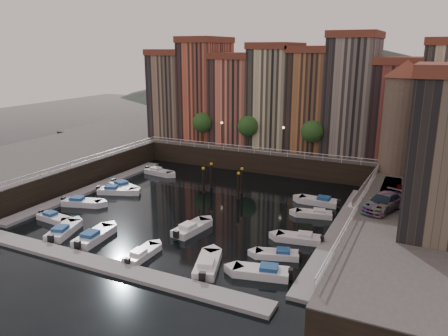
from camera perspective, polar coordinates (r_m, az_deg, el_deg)
The scene contains 32 objects.
ground at distance 52.24m, azimuth -2.75°, elevation -4.96°, with size 200.00×200.00×0.00m, color black.
quay_far at distance 74.73m, azimuth 6.84°, elevation 2.39°, with size 80.00×20.00×3.00m, color black.
quay_left at distance 67.97m, azimuth -24.83°, elevation -0.25°, with size 20.00×36.00×3.00m, color black.
dock_left at distance 60.57m, azimuth -16.81°, elevation -2.56°, with size 2.00×28.00×0.35m, color gray.
dock_right at distance 46.19m, azimuth 14.73°, elevation -8.04°, with size 2.00×28.00×0.35m, color gray.
dock_near at distance 39.41m, azimuth -14.97°, elevation -12.29°, with size 30.00×2.00×0.35m, color gray.
mountains at distance 154.81m, azimuth 18.10°, elevation 10.83°, with size 145.00×100.00×18.00m.
far_terrace at distance 69.82m, azimuth 8.99°, elevation 9.28°, with size 48.70×10.30×17.50m.
corner_tower at distance 58.06m, azimuth 22.23°, elevation 6.38°, with size 5.20×5.20×13.80m.
promenade_trees at distance 67.02m, azimuth 3.67°, elevation 5.41°, with size 21.20×3.20×5.20m.
street_lamps at distance 66.11m, azimuth 3.60°, elevation 4.67°, with size 10.36×0.36×4.18m.
railings at distance 55.22m, azimuth -0.37°, elevation 0.31°, with size 36.08×34.04×0.52m.
gangway at distance 55.71m, azimuth 18.06°, elevation -2.33°, with size 2.78×8.32×3.73m.
mooring_pilings at distance 56.06m, azimuth -0.07°, elevation -1.73°, with size 5.45×2.87×3.78m.
boat_left_0 at distance 51.21m, azimuth -21.40°, elevation -6.08°, with size 4.37×1.94×0.99m.
boat_left_1 at distance 54.93m, azimuth -18.14°, elevation -4.28°, with size 5.03×3.04×1.13m.
boat_left_2 at distance 58.14m, azimuth -14.00°, elevation -2.89°, with size 4.97×3.25×1.12m.
boat_left_3 at distance 59.30m, azimuth -12.97°, elevation -2.43°, with size 5.31×3.43×1.20m.
boat_left_4 at distance 65.61m, azimuth -8.55°, elevation -0.51°, with size 4.91×2.32×1.10m.
boat_right_0 at distance 36.97m, azimuth 5.08°, elevation -13.39°, with size 4.97×2.75×1.11m.
boat_right_1 at distance 40.09m, azimuth 7.11°, elevation -11.13°, with size 4.19×2.57×0.94m.
boat_right_2 at distance 43.46m, azimuth 9.88°, elevation -9.02°, with size 4.63×2.32×1.04m.
boat_right_3 at distance 49.88m, azimuth 11.81°, elevation -5.88°, with size 4.34×2.33×0.97m.
boat_right_4 at distance 53.80m, azimuth 12.36°, elevation -4.27°, with size 4.89×1.79×1.12m.
boat_near_0 at distance 47.23m, azimuth -20.26°, elevation -7.71°, with size 3.04×5.04×1.13m.
boat_near_1 at distance 44.89m, azimuth -16.64°, elevation -8.57°, with size 2.36×5.27×1.19m.
boat_near_2 at distance 40.52m, azimuth -10.71°, elevation -10.98°, with size 1.56×4.22×0.97m.
boat_near_3 at distance 37.93m, azimuth -2.19°, elevation -12.52°, with size 3.20×5.13×1.15m.
car_a at distance 48.49m, azimuth 22.26°, elevation -3.12°, with size 1.66×4.13×1.41m, color gray.
car_b at distance 50.45m, azimuth 20.99°, elevation -2.27°, with size 1.54×4.43×1.46m, color gray.
car_c at distance 44.66m, azimuth 20.09°, elevation -4.31°, with size 2.25×5.54×1.61m, color gray.
boat_extra_777 at distance 45.05m, azimuth -4.31°, elevation -7.87°, with size 2.50×5.11×1.15m.
Camera 1 is at (23.69, -42.90, 18.11)m, focal length 35.00 mm.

